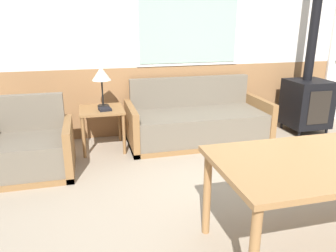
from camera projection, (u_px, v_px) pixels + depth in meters
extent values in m
plane|color=gray|center=(322.00, 224.00, 2.70)|extent=(16.00, 16.00, 0.00)
cube|color=#996B42|center=(209.00, 97.00, 4.98)|extent=(7.20, 0.06, 0.98)
cube|color=silver|center=(213.00, 2.00, 4.56)|extent=(7.20, 0.06, 1.72)
cube|color=white|center=(189.00, 22.00, 4.52)|extent=(1.49, 0.01, 1.19)
cube|color=#99BCA8|center=(189.00, 22.00, 4.51)|extent=(1.41, 0.02, 1.11)
cube|color=olive|center=(197.00, 139.00, 4.55)|extent=(1.90, 0.85, 0.06)
cube|color=#6B6051|center=(198.00, 125.00, 4.46)|extent=(1.74, 0.77, 0.36)
cube|color=#6B6051|center=(190.00, 91.00, 4.71)|extent=(1.74, 0.10, 0.42)
cube|color=olive|center=(132.00, 127.00, 4.26)|extent=(0.08, 0.85, 0.56)
cube|color=olive|center=(258.00, 117.00, 4.68)|extent=(0.08, 0.85, 0.56)
cube|color=olive|center=(33.00, 171.00, 3.59)|extent=(0.89, 0.75, 0.06)
cube|color=#6B6051|center=(30.00, 155.00, 3.51)|extent=(0.73, 0.67, 0.35)
cube|color=#6B6051|center=(30.00, 112.00, 3.71)|extent=(0.73, 0.10, 0.41)
cube|color=olive|center=(69.00, 147.00, 3.61)|extent=(0.08, 0.75, 0.55)
cube|color=olive|center=(102.00, 110.00, 4.14)|extent=(0.55, 0.55, 0.03)
cylinder|color=olive|center=(84.00, 138.00, 3.94)|extent=(0.04, 0.04, 0.51)
cylinder|color=olive|center=(124.00, 135.00, 4.05)|extent=(0.04, 0.04, 0.51)
cylinder|color=olive|center=(83.00, 126.00, 4.39)|extent=(0.04, 0.04, 0.51)
cylinder|color=olive|center=(120.00, 123.00, 4.50)|extent=(0.04, 0.04, 0.51)
cylinder|color=black|center=(103.00, 106.00, 4.22)|extent=(0.14, 0.14, 0.02)
cylinder|color=black|center=(102.00, 93.00, 4.17)|extent=(0.02, 0.02, 0.32)
cone|color=beige|center=(101.00, 74.00, 4.09)|extent=(0.24, 0.24, 0.17)
cube|color=black|center=(105.00, 109.00, 4.05)|extent=(0.17, 0.17, 0.03)
cylinder|color=#9E7042|center=(207.00, 194.00, 2.50)|extent=(0.06, 0.06, 0.68)
cylinder|color=black|center=(299.00, 134.00, 4.69)|extent=(0.04, 0.04, 0.10)
cylinder|color=black|center=(326.00, 131.00, 4.80)|extent=(0.04, 0.04, 0.10)
cylinder|color=black|center=(282.00, 125.00, 5.10)|extent=(0.04, 0.04, 0.10)
cylinder|color=black|center=(307.00, 123.00, 5.20)|extent=(0.04, 0.04, 0.10)
cube|color=black|center=(307.00, 103.00, 4.83)|extent=(0.57, 0.55, 0.68)
cube|color=black|center=(319.00, 108.00, 4.57)|extent=(0.34, 0.01, 0.47)
cylinder|color=black|center=(315.00, 21.00, 4.52)|extent=(0.13, 0.13, 1.64)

